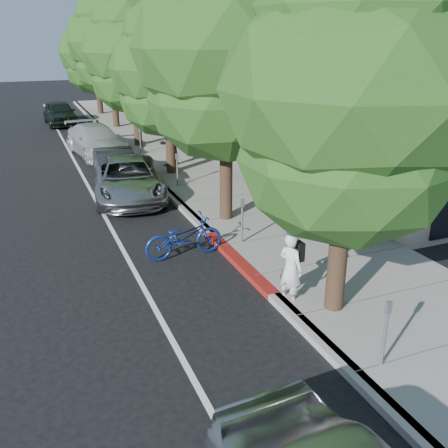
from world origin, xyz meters
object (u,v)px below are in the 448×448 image
street_tree_4 (110,44)px  silver_suv (128,179)px  street_tree_2 (168,70)px  dark_suv_far (60,113)px  street_tree_1 (226,52)px  dark_sedan (116,167)px  pedestrian (168,143)px  white_pickup (96,141)px  street_tree_0 (352,95)px  street_tree_3 (133,54)px  street_tree_5 (96,53)px  bicycle (184,237)px  cyclist (291,269)px

street_tree_4 → silver_suv: size_ratio=1.59×
street_tree_2 → dark_suv_far: (-3.10, 14.94, -3.51)m
street_tree_1 → street_tree_2: 6.06m
dark_sedan → pedestrian: size_ratio=2.09×
silver_suv → white_pickup: bearing=97.4°
street_tree_1 → silver_suv: street_tree_1 is taller
silver_suv → white_pickup: 7.30m
street_tree_0 → silver_suv: bearing=103.5°
silver_suv → pedestrian: bearing=61.2°
street_tree_3 → street_tree_5: bearing=90.0°
dark_sedan → dark_suv_far: 15.34m
silver_suv → street_tree_3: bearing=81.9°
bicycle → dark_sedan: dark_sedan is taller
cyclist → dark_suv_far: 26.29m
street_tree_2 → cyclist: size_ratio=4.25×
street_tree_3 → silver_suv: 9.49m
street_tree_1 → bicycle: size_ratio=3.93×
street_tree_5 → bicycle: street_tree_5 is taller
cyclist → silver_suv: 9.09m
cyclist → pedestrian: bearing=-24.6°
street_tree_3 → white_pickup: (-2.31, -1.00, -3.95)m
street_tree_2 → street_tree_3: street_tree_3 is taller
bicycle → dark_sedan: bearing=0.4°
cyclist → dark_sedan: size_ratio=0.40×
bicycle → dark_suv_far: size_ratio=0.48×
street_tree_3 → cyclist: size_ratio=4.67×
cyclist → white_pickup: size_ratio=0.33×
street_tree_0 → dark_suv_far: bearing=96.6°
street_tree_2 → bicycle: size_ratio=3.28×
street_tree_0 → white_pickup: (-2.31, 17.00, -3.84)m
dark_sedan → street_tree_0: bearing=-75.0°
street_tree_4 → cyclist: bearing=-91.6°
street_tree_1 → street_tree_5: street_tree_1 is taller
street_tree_2 → silver_suv: street_tree_2 is taller
street_tree_3 → dark_suv_far: 10.24m
street_tree_5 → pedestrian: 17.10m
bicycle → white_pickup: (-0.26, 13.00, 0.17)m
street_tree_3 → silver_suv: street_tree_3 is taller
street_tree_0 → silver_suv: size_ratio=1.46×
street_tree_4 → dark_sedan: (-2.38, -12.39, -4.37)m
street_tree_4 → dark_suv_far: street_tree_4 is taller
street_tree_2 → cyclist: 11.77m
bicycle → cyclist: bearing=-158.7°
street_tree_4 → white_pickup: size_ratio=1.62×
street_tree_4 → pedestrian: size_ratio=4.15×
dark_suv_far → pedestrian: (3.36, -13.73, 0.37)m
street_tree_0 → bicycle: bearing=117.1°
bicycle → street_tree_3: bearing=-10.4°
bicycle → dark_suv_far: dark_suv_far is taller
street_tree_1 → street_tree_4: 18.00m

